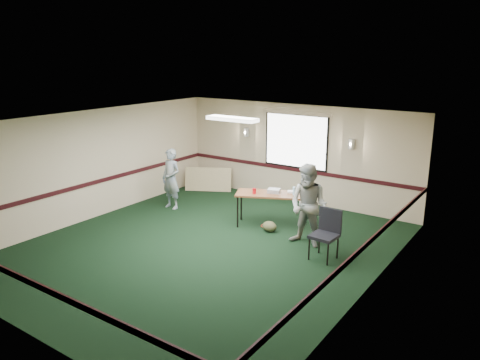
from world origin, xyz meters
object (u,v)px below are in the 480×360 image
Objects in this scene: person_left at (171,179)px; conference_chair at (327,230)px; person_right at (309,206)px; projector at (274,191)px; folding_table at (270,196)px.

conference_chair is at bearing -3.68° from person_left.
projector is at bearing 154.38° from person_right.
person_left is 0.90× the size of person_right.
projector reaches higher than folding_table.
person_right reaches higher than conference_chair.
conference_chair reaches higher than projector.
projector is at bearing 33.85° from folding_table.
projector is at bearing 11.82° from person_left.
folding_table is at bearing 158.29° from person_right.
person_right is (1.24, -0.65, 0.04)m from projector.
conference_chair is (1.88, -0.93, -0.15)m from folding_table.
person_right is at bearing -48.77° from folding_table.
person_right is (1.29, -0.57, 0.15)m from folding_table.
conference_chair reaches higher than folding_table.
conference_chair is (1.83, -1.01, -0.26)m from projector.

